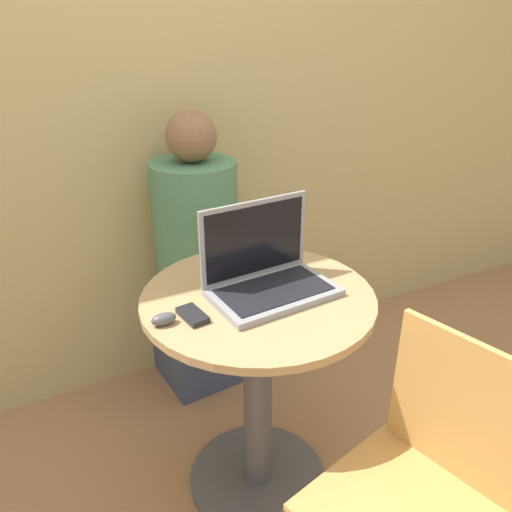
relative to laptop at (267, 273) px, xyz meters
The scene contains 8 objects.
ground_plane 0.83m from the laptop, 162.76° to the right, with size 12.00×12.00×0.00m, color #9E704C.
back_wall 0.94m from the laptop, 92.39° to the left, with size 7.00×0.05×2.60m.
round_table 0.33m from the laptop, 162.76° to the right, with size 0.70×0.70×0.77m.
laptop is the anchor object (origin of this frame).
cell_phone 0.26m from the laptop, behind, with size 0.07×0.11×0.02m.
computer_mouse 0.34m from the laptop, behind, with size 0.07×0.04×0.03m.
chair_empty 0.70m from the laptop, 79.48° to the right, with size 0.48×0.48×0.85m.
person_seated 0.72m from the laptop, 90.51° to the left, with size 0.36×0.53×1.21m.
Camera 1 is at (-0.59, -1.14, 1.50)m, focal length 35.00 mm.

